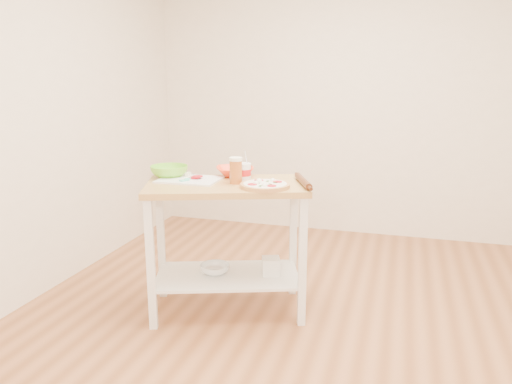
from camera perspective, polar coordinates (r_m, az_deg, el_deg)
The scene contains 13 objects.
room_shell at distance 2.84m, azimuth 6.20°, elevation 8.24°, with size 4.04×4.54×2.74m.
prep_island at distance 3.34m, azimuth -3.34°, elevation -3.31°, with size 1.18×0.89×0.90m.
pizza at distance 3.15m, azimuth 1.03°, elevation 0.81°, with size 0.31×0.31×0.05m.
cutting_board at distance 3.39m, azimuth -7.58°, elevation 1.46°, with size 0.40×0.31×0.04m.
spatula at distance 3.35m, azimuth -7.77°, elevation 1.46°, with size 0.09×0.15×0.01m.
knife at distance 3.59m, azimuth -9.65°, elevation 2.21°, with size 0.27×0.03×0.01m.
orange_bowl at distance 3.51m, azimuth -2.42°, elevation 2.39°, with size 0.26×0.26×0.06m, color #FF421D.
green_bowl at distance 3.51m, azimuth -9.89°, elevation 2.33°, with size 0.26×0.26×0.08m, color #76D12D.
beer_pint at distance 3.25m, azimuth -2.32°, elevation 2.49°, with size 0.09×0.09×0.17m.
yogurt_tub at distance 3.33m, azimuth -1.43°, elevation 2.29°, with size 0.10×0.10×0.21m.
rolling_pin at distance 3.24m, azimuth 5.40°, elevation 1.22°, with size 0.04×0.04×0.37m, color #552913.
shelf_glass_bowl at distance 3.48m, azimuth -4.72°, elevation -8.77°, with size 0.20×0.20×0.06m, color silver.
shelf_bin at distance 3.45m, azimuth 1.71°, elevation -8.47°, with size 0.12×0.12×0.12m, color white.
Camera 1 is at (0.51, -2.78, 1.60)m, focal length 35.00 mm.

